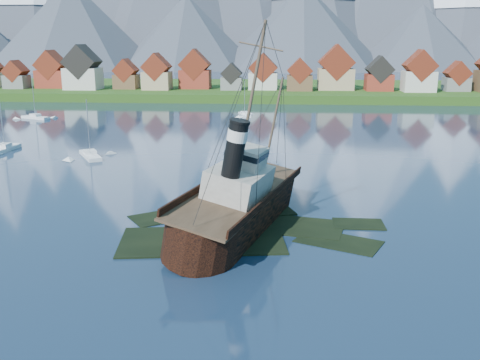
# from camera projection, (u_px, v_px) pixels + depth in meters

# --- Properties ---
(ground) EXTENTS (1400.00, 1400.00, 0.00)m
(ground) POSITION_uv_depth(u_px,v_px,m) (231.00, 236.00, 60.70)
(ground) COLOR #16283F
(ground) RESTS_ON ground
(shoal) EXTENTS (31.71, 21.24, 1.14)m
(shoal) POSITION_uv_depth(u_px,v_px,m) (248.00, 232.00, 62.73)
(shoal) COLOR black
(shoal) RESTS_ON ground
(shore_bank) EXTENTS (600.00, 80.00, 3.20)m
(shore_bank) POSITION_uv_depth(u_px,v_px,m) (269.00, 93.00, 224.66)
(shore_bank) COLOR #1C4012
(shore_bank) RESTS_ON ground
(seawall) EXTENTS (600.00, 2.50, 2.00)m
(seawall) POSITION_uv_depth(u_px,v_px,m) (266.00, 103.00, 188.01)
(seawall) COLOR #3F3D38
(seawall) RESTS_ON ground
(town) EXTENTS (250.96, 16.69, 17.30)m
(town) POSITION_uv_depth(u_px,v_px,m) (183.00, 74.00, 207.70)
(town) COLOR maroon
(town) RESTS_ON ground
(tugboat_wreck) EXTENTS (7.39, 31.85, 25.24)m
(tugboat_wreck) POSITION_uv_depth(u_px,v_px,m) (236.00, 199.00, 63.78)
(tugboat_wreck) COLOR black
(tugboat_wreck) RESTS_ON ground
(sailboat_a) EXTENTS (6.92, 9.25, 11.49)m
(sailboat_a) POSITION_uv_depth(u_px,v_px,m) (90.00, 156.00, 101.41)
(sailboat_a) COLOR white
(sailboat_a) RESTS_ON ground
(sailboat_b) EXTENTS (2.68, 8.97, 12.86)m
(sailboat_b) POSITION_uv_depth(u_px,v_px,m) (5.00, 149.00, 107.18)
(sailboat_b) COLOR white
(sailboat_b) RESTS_ON ground
(sailboat_c) EXTENTS (9.28, 5.67, 11.75)m
(sailboat_c) POSITION_uv_depth(u_px,v_px,m) (36.00, 118.00, 151.29)
(sailboat_c) COLOR white
(sailboat_c) RESTS_ON ground
(sailboat_e) EXTENTS (4.47, 9.69, 10.90)m
(sailboat_e) POSITION_uv_depth(u_px,v_px,m) (245.00, 115.00, 156.91)
(sailboat_e) COLOR white
(sailboat_e) RESTS_ON ground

